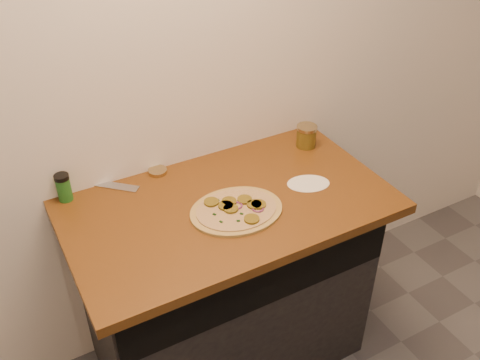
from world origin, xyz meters
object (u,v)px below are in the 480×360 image
pizza (237,210)px  salsa_jar (306,136)px  spice_shaker (64,187)px  chefs_knife (94,182)px

pizza → salsa_jar: (0.48, 0.26, 0.04)m
spice_shaker → salsa_jar: bearing=-6.3°
chefs_knife → salsa_jar: size_ratio=2.60×
salsa_jar → spice_shaker: bearing=173.7°
salsa_jar → spice_shaker: 1.00m
pizza → chefs_knife: (-0.40, 0.42, -0.00)m
pizza → chefs_knife: size_ratio=1.47×
pizza → spice_shaker: bearing=144.7°
salsa_jar → pizza: bearing=-151.6°
salsa_jar → spice_shaker: size_ratio=0.88×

